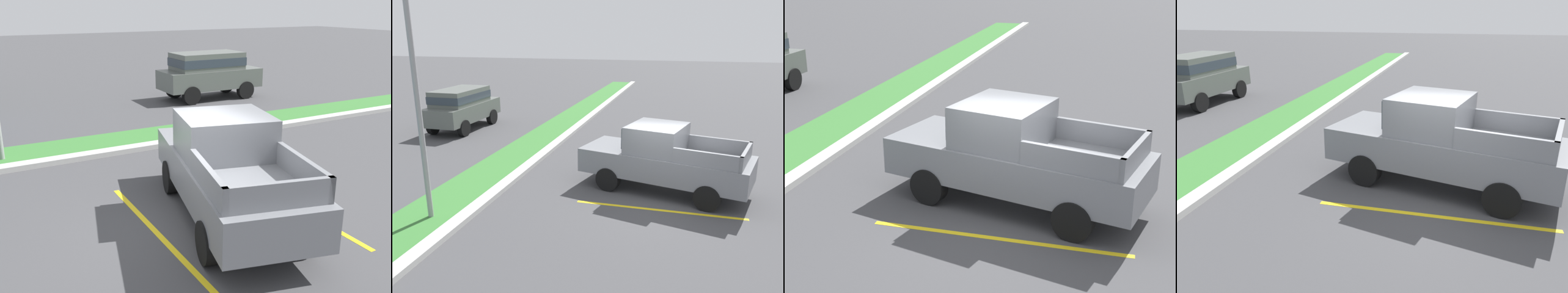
{
  "view_description": "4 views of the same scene",
  "coord_description": "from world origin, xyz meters",
  "views": [
    {
      "loc": [
        -3.74,
        -7.08,
        4.2
      ],
      "look_at": [
        0.57,
        0.76,
        1.35
      ],
      "focal_mm": 41.42,
      "sensor_mm": 36.0,
      "label": 1
    },
    {
      "loc": [
        -11.26,
        -0.73,
        4.88
      ],
      "look_at": [
        0.75,
        2.43,
        1.31
      ],
      "focal_mm": 36.87,
      "sensor_mm": 36.0,
      "label": 2
    },
    {
      "loc": [
        -9.48,
        -2.11,
        5.01
      ],
      "look_at": [
        0.48,
        0.62,
        1.31
      ],
      "focal_mm": 51.98,
      "sensor_mm": 36.0,
      "label": 3
    },
    {
      "loc": [
        -7.48,
        -0.44,
        3.91
      ],
      "look_at": [
        -0.07,
        1.38,
        1.15
      ],
      "focal_mm": 35.1,
      "sensor_mm": 36.0,
      "label": 4
    }
  ],
  "objects": [
    {
      "name": "curb_strip",
      "position": [
        0.0,
        5.0,
        0.07
      ],
      "size": [
        56.0,
        0.4,
        0.15
      ],
      "primitive_type": "cube",
      "color": "#B2B2AD",
      "rests_on": "ground"
    },
    {
      "name": "suv_distant",
      "position": [
        6.69,
        10.63,
        1.24
      ],
      "size": [
        4.61,
        1.99,
        2.1
      ],
      "color": "black",
      "rests_on": "ground"
    },
    {
      "name": "parking_line_far",
      "position": [
        2.43,
        -0.03,
        0.0
      ],
      "size": [
        0.12,
        4.8,
        0.01
      ],
      "primitive_type": "cube",
      "color": "yellow",
      "rests_on": "ground"
    },
    {
      "name": "parking_line_near",
      "position": [
        -0.67,
        -0.03,
        0.0
      ],
      "size": [
        0.12,
        4.8,
        0.01
      ],
      "primitive_type": "cube",
      "color": "yellow",
      "rests_on": "ground"
    },
    {
      "name": "grass_median",
      "position": [
        0.0,
        6.1,
        0.03
      ],
      "size": [
        56.0,
        1.8,
        0.06
      ],
      "primitive_type": "cube",
      "color": "#387533",
      "rests_on": "ground"
    },
    {
      "name": "pickup_truck_main",
      "position": [
        0.89,
        0.02,
        1.04
      ],
      "size": [
        3.12,
        5.52,
        2.1
      ],
      "color": "black",
      "rests_on": "ground"
    },
    {
      "name": "ground_plane",
      "position": [
        0.0,
        0.0,
        0.0
      ],
      "size": [
        120.0,
        120.0,
        0.0
      ],
      "primitive_type": "plane",
      "color": "#424244"
    }
  ]
}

